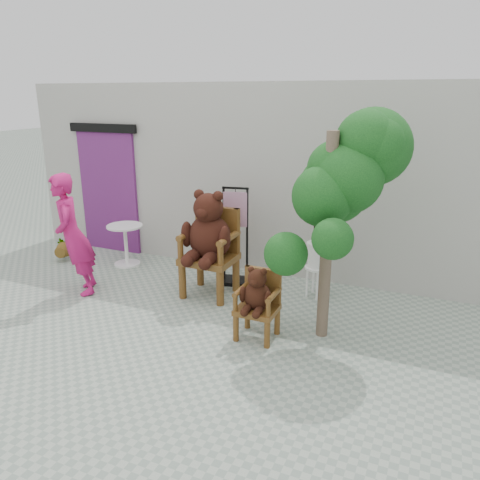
% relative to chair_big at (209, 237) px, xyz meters
% --- Properties ---
extents(ground_plane, '(60.00, 60.00, 0.00)m').
position_rel_chair_big_xyz_m(ground_plane, '(0.37, -1.45, -0.88)').
color(ground_plane, '#929C8C').
rests_on(ground_plane, ground).
extents(back_wall, '(9.00, 1.00, 3.00)m').
position_rel_chair_big_xyz_m(back_wall, '(0.37, 1.65, 0.62)').
color(back_wall, '#A9A79E').
rests_on(back_wall, ground).
extents(doorway, '(1.40, 0.11, 2.33)m').
position_rel_chair_big_xyz_m(doorway, '(-2.63, 1.12, 0.29)').
color(doorway, '#632164').
rests_on(doorway, ground).
extents(chair_big, '(0.74, 0.82, 1.55)m').
position_rel_chair_big_xyz_m(chair_big, '(0.00, 0.00, 0.00)').
color(chair_big, '#503011').
rests_on(chair_big, ground).
extents(chair_small, '(0.47, 0.49, 0.90)m').
position_rel_chair_big_xyz_m(chair_small, '(1.10, -0.91, -0.35)').
color(chair_small, '#503011').
rests_on(chair_small, ground).
extents(person, '(0.74, 0.77, 1.77)m').
position_rel_chair_big_xyz_m(person, '(-1.81, -0.74, 0.01)').
color(person, '#BA1661').
rests_on(person, ground).
extents(cafe_table, '(0.60, 0.60, 0.70)m').
position_rel_chair_big_xyz_m(cafe_table, '(-1.88, 0.53, -0.44)').
color(cafe_table, white).
rests_on(cafe_table, ground).
extents(display_stand, '(0.51, 0.43, 1.51)m').
position_rel_chair_big_xyz_m(display_stand, '(0.17, 0.53, -0.29)').
color(display_stand, black).
rests_on(display_stand, ground).
extents(stool_bucket, '(0.32, 0.32, 1.45)m').
position_rel_chair_big_xyz_m(stool_bucket, '(1.43, 0.53, -0.24)').
color(stool_bucket, white).
rests_on(stool_bucket, ground).
extents(tree, '(1.40, 1.62, 2.69)m').
position_rel_chair_big_xyz_m(tree, '(1.96, -0.35, 1.09)').
color(tree, '#4C3C2E').
rests_on(tree, ground).
extents(potted_plant, '(0.53, 0.49, 0.48)m').
position_rel_chair_big_xyz_m(potted_plant, '(-3.03, 0.34, -0.64)').
color(potted_plant, '#0F3A14').
rests_on(potted_plant, ground).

